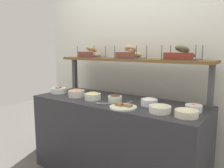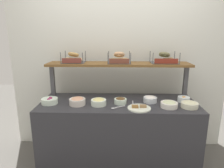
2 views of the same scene
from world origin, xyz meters
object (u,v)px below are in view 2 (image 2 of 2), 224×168
object	(u,v)px
bowl_scallion_spread	(169,104)
bagel_basket_sesame	(73,59)
bowl_cream_cheese	(150,99)
bowl_egg_salad	(99,102)
serving_spoon_near_plate	(116,108)
bagel_basket_plain	(119,59)
bowl_chocolate_spread	(120,101)
bowl_fruit_salad	(184,99)
serving_plate_white	(139,108)
serving_spoon_by_edge	(133,104)
bowl_potato_salad	(189,104)
bowl_lox_spread	(77,101)
bagel_basket_poppy	(164,59)
bowl_beet_salad	(50,101)

from	to	relation	value
bowl_scallion_spread	bagel_basket_sesame	xyz separation A→B (m)	(-1.14, 0.45, 0.44)
bowl_cream_cheese	bowl_egg_salad	distance (m)	0.61
serving_spoon_near_plate	bagel_basket_plain	size ratio (longest dim) A/B	0.56
bowl_chocolate_spread	bowl_fruit_salad	bearing A→B (deg)	6.95
bowl_scallion_spread	serving_spoon_near_plate	bearing A→B (deg)	-175.56
serving_plate_white	serving_spoon_by_edge	bearing A→B (deg)	114.64
bowl_egg_salad	serving_spoon_by_edge	distance (m)	0.40
bowl_scallion_spread	serving_plate_white	bearing A→B (deg)	-170.96
bowl_potato_salad	serving_plate_white	bearing A→B (deg)	-174.31
bowl_potato_salad	bowl_egg_salad	bearing A→B (deg)	177.42
bowl_lox_spread	bagel_basket_poppy	size ratio (longest dim) A/B	0.55
bowl_chocolate_spread	bowl_lox_spread	size ratio (longest dim) A/B	0.78
serving_spoon_near_plate	bagel_basket_poppy	world-z (taller)	bagel_basket_poppy
bowl_egg_salad	bowl_potato_salad	distance (m)	1.01
serving_plate_white	bagel_basket_poppy	bearing A→B (deg)	54.87
bowl_beet_salad	bagel_basket_plain	size ratio (longest dim) A/B	0.66
bowl_scallion_spread	bowl_potato_salad	bearing A→B (deg)	0.60
bagel_basket_poppy	bowl_potato_salad	bearing A→B (deg)	-64.50
bowl_potato_salad	serving_spoon_by_edge	bearing A→B (deg)	173.51
bagel_basket_sesame	bagel_basket_poppy	world-z (taller)	bagel_basket_poppy
serving_spoon_near_plate	bowl_egg_salad	bearing A→B (deg)	155.16
bowl_cream_cheese	bagel_basket_sesame	bearing A→B (deg)	163.74
bowl_cream_cheese	bowl_chocolate_spread	distance (m)	0.36
bowl_potato_salad	serving_spoon_by_edge	xyz separation A→B (m)	(-0.62, 0.07, -0.03)
bowl_lox_spread	bagel_basket_poppy	xyz separation A→B (m)	(1.04, 0.39, 0.43)
bowl_beet_salad	serving_spoon_near_plate	distance (m)	0.79
bowl_beet_salad	bowl_cream_cheese	distance (m)	1.18
bowl_cream_cheese	bowl_potato_salad	distance (m)	0.44
bowl_scallion_spread	serving_plate_white	world-z (taller)	bowl_scallion_spread
serving_spoon_near_plate	bagel_basket_sesame	size ratio (longest dim) A/B	0.56
serving_plate_white	bowl_beet_salad	bearing A→B (deg)	172.41
bowl_potato_salad	bagel_basket_poppy	xyz separation A→B (m)	(-0.21, 0.44, 0.44)
bowl_potato_salad	bagel_basket_poppy	bearing A→B (deg)	115.50
bagel_basket_sesame	serving_plate_white	bearing A→B (deg)	-31.88
bowl_beet_salad	bowl_lox_spread	size ratio (longest dim) A/B	1.03
bowl_lox_spread	bagel_basket_sesame	xyz separation A→B (m)	(-0.11, 0.39, 0.43)
bowl_beet_salad	serving_spoon_by_edge	distance (m)	0.97
bowl_cream_cheese	bowl_scallion_spread	distance (m)	0.25
bowl_chocolate_spread	bagel_basket_sesame	size ratio (longest dim) A/B	0.51
bowl_scallion_spread	bagel_basket_plain	bearing A→B (deg)	142.39
bowl_chocolate_spread	bagel_basket_poppy	bearing A→B (deg)	31.57
bowl_egg_salad	serving_spoon_near_plate	xyz separation A→B (m)	(0.20, -0.09, -0.03)
bagel_basket_poppy	bowl_cream_cheese	bearing A→B (deg)	-125.55
bowl_chocolate_spread	serving_plate_white	bearing A→B (deg)	-38.18
bowl_cream_cheese	bowl_scallion_spread	size ratio (longest dim) A/B	0.85
bowl_chocolate_spread	bowl_potato_salad	distance (m)	0.77
bowl_cream_cheese	serving_spoon_near_plate	world-z (taller)	bowl_cream_cheese
bowl_lox_spread	bagel_basket_plain	bearing A→B (deg)	38.37
serving_plate_white	serving_spoon_near_plate	world-z (taller)	serving_plate_white
bowl_scallion_spread	bowl_cream_cheese	bearing A→B (deg)	137.51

